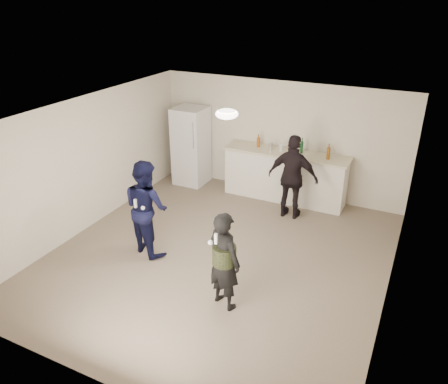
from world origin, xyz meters
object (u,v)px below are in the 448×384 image
at_px(man, 146,207).
at_px(spectator, 293,177).
at_px(counter, 285,177).
at_px(fridge, 191,146).
at_px(shaker, 271,146).
at_px(woman, 224,261).

relative_size(man, spectator, 0.99).
bearing_deg(counter, fridge, -178.24).
xyz_separation_m(counter, fridge, (-2.27, -0.07, 0.38)).
distance_m(counter, man, 3.37).
xyz_separation_m(shaker, man, (-1.12, -2.99, -0.33)).
bearing_deg(shaker, man, -110.54).
bearing_deg(man, woman, 178.71).
height_order(man, woman, man).
height_order(counter, spectator, spectator).
distance_m(shaker, man, 3.21).
distance_m(counter, spectator, 0.88).
bearing_deg(counter, man, -115.81).
bearing_deg(woman, shaker, -59.52).
xyz_separation_m(counter, woman, (0.37, -3.75, 0.23)).
bearing_deg(man, fridge, -54.00).
xyz_separation_m(counter, man, (-1.46, -3.02, 0.32)).
bearing_deg(woman, man, -2.19).
relative_size(woman, spectator, 0.88).
distance_m(counter, woman, 3.78).
height_order(counter, woman, woman).
distance_m(shaker, woman, 3.81).
xyz_separation_m(fridge, spectator, (2.66, -0.64, -0.04)).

